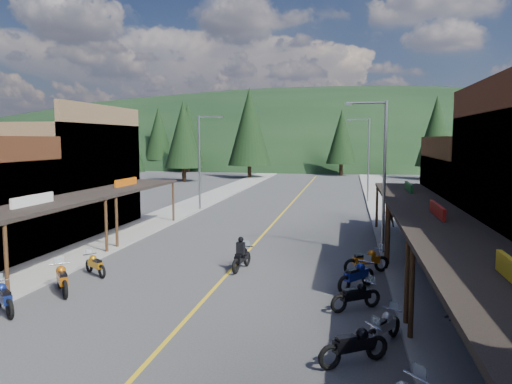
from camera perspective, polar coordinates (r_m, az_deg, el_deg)
The scene contains 31 objects.
ground at distance 20.06m, azimuth -5.36°, elevation -11.53°, with size 220.00×220.00×0.00m, color #38383A.
centerline at distance 39.21m, azimuth 2.69°, elevation -2.82°, with size 0.15×90.00×0.01m, color gold.
sidewalk_west at distance 41.29m, azimuth -9.37°, elevation -2.35°, with size 3.40×94.00×0.15m, color gray.
sidewalk_east at distance 38.99m, azimuth 15.47°, elevation -2.99°, with size 3.40×94.00×0.15m, color gray.
shop_west_3 at distance 35.38m, azimuth -22.11°, elevation 1.50°, with size 10.90×10.20×8.20m.
shop_east_3 at distance 31.06m, azimuth 26.30°, elevation -1.08°, with size 10.90×10.20×6.20m.
streetlight_1 at distance 42.23m, azimuth -6.31°, elevation 3.86°, with size 2.16×0.18×8.00m.
streetlight_2 at distance 26.48m, azimuth 14.15°, elevation 2.43°, with size 2.16×0.18×8.00m.
streetlight_3 at distance 48.43m, azimuth 12.56°, elevation 4.03°, with size 2.16×0.18×8.00m.
ridge_hill at distance 153.59m, azimuth 8.61°, elevation 3.73°, with size 310.00×140.00×60.00m, color black.
pine_0 at distance 92.27m, azimuth -18.93°, elevation 5.99°, with size 5.04×5.04×11.00m.
pine_1 at distance 93.12m, azimuth -7.81°, elevation 6.73°, with size 5.88×5.88×12.50m.
pine_2 at distance 77.92m, azimuth -0.75°, elevation 7.48°, with size 6.72×6.72×14.00m.
pine_3 at distance 84.39m, azimuth 9.76°, elevation 6.26°, with size 5.04×5.04×11.00m.
pine_4 at distance 79.41m, azimuth 19.92°, elevation 6.55°, with size 5.88×5.88×12.50m.
pine_7 at distance 101.49m, azimuth -11.06°, elevation 6.61°, with size 5.88×5.88×12.50m.
pine_8 at distance 64.45m, azimuth -14.56°, elevation 5.79°, with size 4.48×4.48×10.00m.
pine_9 at distance 66.08m, azimuth 27.16°, elevation 5.68°, with size 4.93×4.93×10.80m.
pine_10 at distance 72.24m, azimuth -8.29°, elevation 6.57°, with size 5.38×5.38×11.60m.
pine_11 at distance 58.27m, azimuth 25.37°, elevation 6.59°, with size 5.82×5.82×12.40m.
bike_west_6 at distance 19.77m, azimuth -26.90°, elevation -10.57°, with size 0.72×2.17×1.24m, color navy, non-canonical shape.
bike_west_7 at distance 21.27m, azimuth -21.28°, elevation -9.11°, with size 0.75×2.24×1.28m, color #B6580D, non-canonical shape.
bike_west_8 at distance 23.53m, azimuth -17.90°, elevation -7.80°, with size 0.63×1.88×1.07m, color #B2700C, non-canonical shape.
bike_east_5 at distance 14.21m, azimuth 11.13°, elevation -16.61°, with size 0.70×2.10×1.20m, color black, non-canonical shape.
bike_east_6 at distance 15.77m, azimuth 14.36°, elevation -14.57°, with size 0.64×1.91×1.09m, color #A2A1A6, non-canonical shape.
bike_east_7 at distance 18.37m, azimuth 11.35°, elevation -11.40°, with size 0.67×2.02×1.16m, color black, non-canonical shape.
bike_east_8 at distance 20.71m, azimuth 11.41°, elevation -9.20°, with size 0.75×2.25×1.29m, color navy, non-canonical shape.
bike_east_9 at distance 23.27m, azimuth 12.52°, elevation -7.55°, with size 0.74×2.23×1.28m, color #C2630D, non-canonical shape.
rider_on_bike at distance 23.30m, azimuth -1.66°, elevation -7.35°, with size 1.01×2.22×1.63m.
pedestrian_east_a at distance 17.85m, azimuth 21.38°, elevation -10.83°, with size 0.61×0.40×1.68m, color #241C2B.
pedestrian_east_b at distance 34.79m, azimuth 14.89°, elevation -2.37°, with size 0.90×0.52×1.85m, color brown.
Camera 1 is at (5.30, -18.38, 6.05)m, focal length 35.00 mm.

